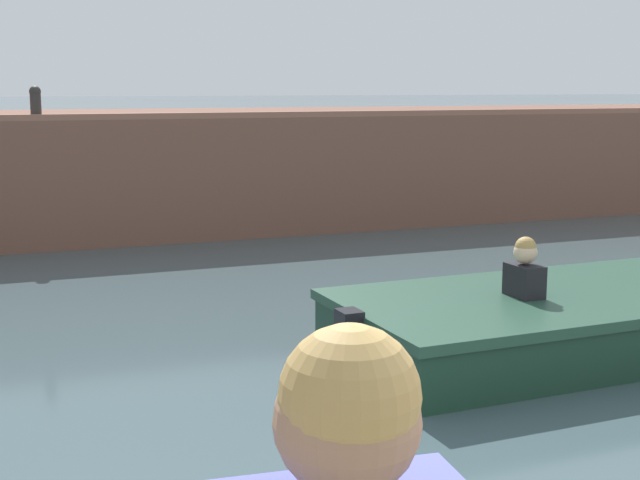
{
  "coord_description": "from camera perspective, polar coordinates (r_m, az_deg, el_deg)",
  "views": [
    {
      "loc": [
        -1.93,
        -1.57,
        2.15
      ],
      "look_at": [
        0.11,
        3.65,
        1.18
      ],
      "focal_mm": 50.0,
      "sensor_mm": 36.0,
      "label": 1
    }
  ],
  "objects": [
    {
      "name": "ground_plane",
      "position": [
        7.38,
        -5.29,
        -7.17
      ],
      "size": [
        400.0,
        400.0,
        0.0
      ],
      "primitive_type": "plane",
      "color": "#3D5156"
    },
    {
      "name": "motorboat_passing",
      "position": [
        8.11,
        19.64,
        -4.31
      ],
      "size": [
        5.95,
        1.98,
        0.98
      ],
      "color": "#193828",
      "rests_on": "ground"
    },
    {
      "name": "far_wall_coping",
      "position": [
        12.29,
        -12.42,
        7.74
      ],
      "size": [
        60.0,
        0.24,
        0.08
      ],
      "primitive_type": "cube",
      "color": "#925F4C",
      "rests_on": "far_quay_wall"
    },
    {
      "name": "far_quay_wall",
      "position": [
        15.19,
        -14.02,
        4.63
      ],
      "size": [
        60.0,
        6.0,
        1.72
      ],
      "primitive_type": "cube",
      "color": "brown",
      "rests_on": "ground"
    },
    {
      "name": "mooring_bollard_mid",
      "position": [
        12.29,
        -17.74,
        8.43
      ],
      "size": [
        0.15,
        0.15,
        0.45
      ],
      "color": "#2D2B28",
      "rests_on": "far_quay_wall"
    }
  ]
}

